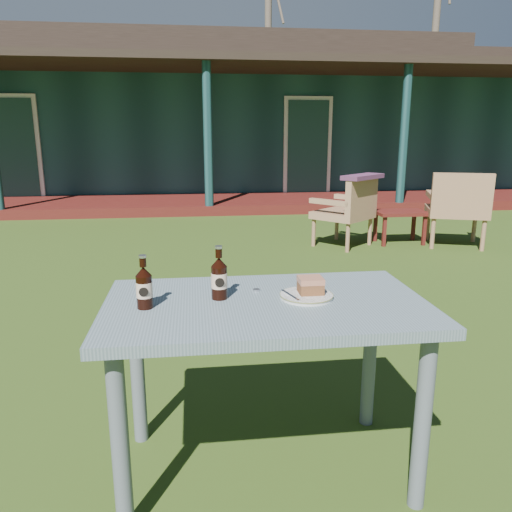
{
  "coord_description": "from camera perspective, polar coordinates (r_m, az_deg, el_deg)",
  "views": [
    {
      "loc": [
        -0.26,
        -3.35,
        1.33
      ],
      "look_at": [
        0.0,
        -1.3,
        0.82
      ],
      "focal_mm": 35.0,
      "sensor_mm": 36.0,
      "label": 1
    }
  ],
  "objects": [
    {
      "name": "ground",
      "position": [
        3.61,
        -2.6,
        -7.69
      ],
      "size": [
        80.0,
        80.0,
        0.0
      ],
      "primitive_type": "plane",
      "color": "#334916"
    },
    {
      "name": "pavilion",
      "position": [
        12.74,
        -6.24,
        15.16
      ],
      "size": [
        15.8,
        8.3,
        3.45
      ],
      "color": "#16393A",
      "rests_on": "ground"
    },
    {
      "name": "tree_mid",
      "position": [
        22.35,
        1.4,
        22.8
      ],
      "size": [
        0.28,
        0.28,
        9.5
      ],
      "primitive_type": "cylinder",
      "color": "brown",
      "rests_on": "ground"
    },
    {
      "name": "tree_right",
      "position": [
        22.95,
        19.86,
        23.7
      ],
      "size": [
        0.28,
        0.28,
        11.0
      ],
      "primitive_type": "cylinder",
      "color": "brown",
      "rests_on": "ground"
    },
    {
      "name": "cafe_table",
      "position": [
        1.9,
        1.14,
        -8.07
      ],
      "size": [
        1.2,
        0.7,
        0.72
      ],
      "color": "slate",
      "rests_on": "ground"
    },
    {
      "name": "plate",
      "position": [
        1.91,
        5.79,
        -4.53
      ],
      "size": [
        0.2,
        0.2,
        0.01
      ],
      "color": "silver",
      "rests_on": "cafe_table"
    },
    {
      "name": "cake_slice",
      "position": [
        1.92,
        6.25,
        -3.31
      ],
      "size": [
        0.09,
        0.09,
        0.06
      ],
      "color": "brown",
      "rests_on": "plate"
    },
    {
      "name": "fork",
      "position": [
        1.89,
        3.93,
        -4.49
      ],
      "size": [
        0.05,
        0.14,
        0.0
      ],
      "primitive_type": "cube",
      "rotation": [
        0.0,
        0.0,
        0.29
      ],
      "color": "silver",
      "rests_on": "plate"
    },
    {
      "name": "cola_bottle_near",
      "position": [
        1.88,
        -4.23,
        -2.5
      ],
      "size": [
        0.06,
        0.06,
        0.2
      ],
      "color": "black",
      "rests_on": "cafe_table"
    },
    {
      "name": "cola_bottle_far",
      "position": [
        1.82,
        -12.66,
        -3.49
      ],
      "size": [
        0.06,
        0.06,
        0.2
      ],
      "color": "black",
      "rests_on": "cafe_table"
    },
    {
      "name": "bottle_cap",
      "position": [
        1.98,
        0.04,
        -3.91
      ],
      "size": [
        0.03,
        0.03,
        0.01
      ],
      "primitive_type": "cylinder",
      "color": "silver",
      "rests_on": "cafe_table"
    },
    {
      "name": "armchair_left",
      "position": [
        5.99,
        10.56,
        5.36
      ],
      "size": [
        0.82,
        0.82,
        0.81
      ],
      "color": "#9B704D",
      "rests_on": "ground"
    },
    {
      "name": "armchair_right",
      "position": [
        6.34,
        22.08,
        5.4
      ],
      "size": [
        0.82,
        0.8,
        0.88
      ],
      "color": "#9B704D",
      "rests_on": "ground"
    },
    {
      "name": "floral_throw",
      "position": [
        5.87,
        12.11,
        8.85
      ],
      "size": [
        0.61,
        0.57,
        0.05
      ],
      "primitive_type": "cube",
      "rotation": [
        0.0,
        0.0,
        3.86
      ],
      "color": "#572C4B",
      "rests_on": "armchair_left"
    },
    {
      "name": "side_table",
      "position": [
        6.34,
        16.15,
        4.44
      ],
      "size": [
        0.6,
        0.4,
        0.4
      ],
      "color": "#4D1612",
      "rests_on": "ground"
    }
  ]
}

